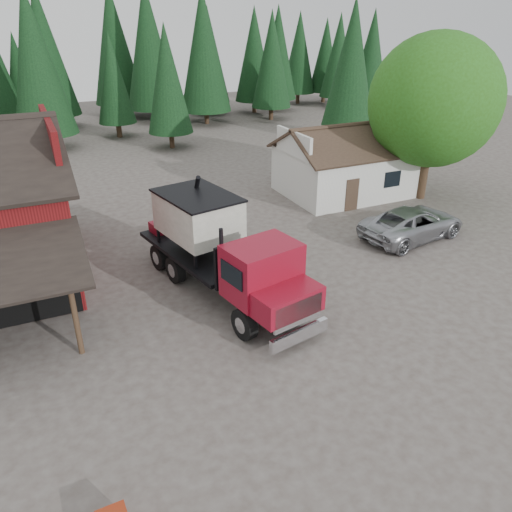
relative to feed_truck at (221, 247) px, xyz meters
name	(u,v)px	position (x,y,z in m)	size (l,w,h in m)	color
ground	(247,345)	(-0.60, -4.03, -2.17)	(120.00, 120.00, 0.00)	#4C423B
farmhouse	(345,169)	(12.40, 8.96, -0.51)	(8.60, 6.42, 4.65)	silver
deciduous_tree	(434,106)	(16.41, 5.94, 3.73)	(8.00, 8.00, 10.20)	#382619
conifer_backdrop	(85,128)	(-0.60, 37.97, -2.17)	(76.00, 16.00, 16.00)	black
near_pine_b	(167,79)	(5.40, 25.97, 3.72)	(3.96, 3.96, 10.40)	#382619
near_pine_c	(352,63)	(21.40, 21.97, 4.72)	(4.84, 4.84, 12.40)	#382619
near_pine_d	(35,61)	(-4.60, 29.97, 5.22)	(5.28, 5.28, 13.40)	#382619
feed_truck	(221,247)	(0.00, 0.00, 0.00)	(4.70, 10.63, 4.65)	black
silver_car	(413,223)	(11.47, 1.09, -1.32)	(2.82, 6.12, 1.70)	#A5A6AD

